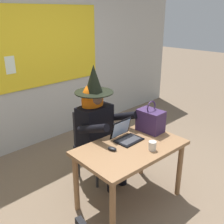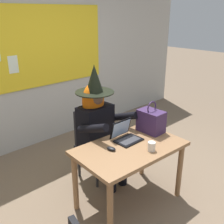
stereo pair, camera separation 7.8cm
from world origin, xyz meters
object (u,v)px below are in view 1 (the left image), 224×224
object	(u,v)px
chair_at_desk	(92,139)
person_costumed	(98,121)
desk_main	(130,154)
handbag	(151,120)
computer_mouse	(112,149)
coffee_mug	(152,146)
laptop	(126,135)

from	to	relation	value
chair_at_desk	person_costumed	world-z (taller)	person_costumed
desk_main	handbag	distance (m)	0.52
chair_at_desk	person_costumed	distance (m)	0.32
desk_main	chair_at_desk	world-z (taller)	chair_at_desk
chair_at_desk	handbag	distance (m)	0.81
chair_at_desk	computer_mouse	distance (m)	0.73
desk_main	person_costumed	bearing A→B (deg)	82.88
desk_main	coffee_mug	world-z (taller)	coffee_mug
person_costumed	handbag	size ratio (longest dim) A/B	3.93
computer_mouse	coffee_mug	distance (m)	0.41
person_costumed	laptop	world-z (taller)	person_costumed
person_costumed	laptop	bearing A→B (deg)	-1.76
laptop	computer_mouse	distance (m)	0.29
person_costumed	handbag	xyz separation A→B (m)	(0.38, -0.50, 0.04)
handbag	coffee_mug	world-z (taller)	handbag
computer_mouse	coffee_mug	world-z (taller)	coffee_mug
person_costumed	desk_main	bearing A→B (deg)	-9.35
chair_at_desk	person_costumed	bearing A→B (deg)	0.00
laptop	handbag	bearing A→B (deg)	-8.04
desk_main	laptop	xyz separation A→B (m)	(0.08, 0.14, 0.15)
desk_main	laptop	distance (m)	0.22
desk_main	coffee_mug	xyz separation A→B (m)	(0.09, -0.21, 0.15)
person_costumed	laptop	xyz separation A→B (m)	(0.00, -0.45, -0.05)
computer_mouse	person_costumed	bearing A→B (deg)	49.57
person_costumed	computer_mouse	size ratio (longest dim) A/B	14.29
computer_mouse	handbag	distance (m)	0.66
chair_at_desk	laptop	distance (m)	0.62
chair_at_desk	coffee_mug	size ratio (longest dim) A/B	9.60
chair_at_desk	computer_mouse	size ratio (longest dim) A/B	8.77
person_costumed	handbag	distance (m)	0.63
desk_main	coffee_mug	distance (m)	0.28
desk_main	chair_at_desk	xyz separation A→B (m)	(0.07, 0.71, -0.10)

